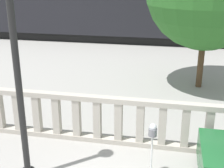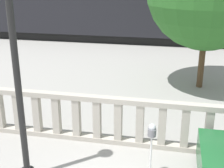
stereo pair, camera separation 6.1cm
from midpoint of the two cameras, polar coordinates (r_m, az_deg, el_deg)
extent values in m
cube|color=#ADA599|center=(8.76, 2.90, -10.56)|extent=(16.61, 0.24, 0.14)
cube|color=#ADA599|center=(8.21, 3.04, -3.18)|extent=(16.61, 0.24, 0.14)
cube|color=#ADA599|center=(9.45, -16.98, -4.91)|extent=(0.20, 0.20, 1.08)
cube|color=#ADA599|center=(9.19, -13.71, -5.30)|extent=(0.20, 0.20, 1.08)
cube|color=#ADA599|center=(8.97, -10.27, -5.69)|extent=(0.20, 0.20, 1.08)
cube|color=#ADA599|center=(8.78, -6.66, -6.08)|extent=(0.20, 0.20, 1.08)
cube|color=#ADA599|center=(8.62, -2.90, -6.46)|extent=(0.20, 0.20, 1.08)
cube|color=#ADA599|center=(8.51, 0.99, -6.82)|extent=(0.20, 0.20, 1.08)
cube|color=#ADA599|center=(8.43, 4.97, -7.15)|extent=(0.20, 0.20, 1.08)
cube|color=#ADA599|center=(8.40, 9.01, -7.46)|extent=(0.20, 0.20, 1.08)
cube|color=#ADA599|center=(8.40, 13.06, -7.73)|extent=(0.20, 0.20, 1.08)
cube|color=#ADA599|center=(8.45, 17.10, -7.96)|extent=(0.20, 0.20, 1.08)
cylinder|color=black|center=(6.63, -17.35, 3.67)|extent=(0.14, 0.14, 5.10)
cylinder|color=silver|center=(7.40, 6.99, -12.87)|extent=(0.04, 0.04, 1.03)
cylinder|color=slate|center=(7.09, 7.20, -8.74)|extent=(0.19, 0.19, 0.18)
sphere|color=#B2B7BC|center=(7.03, 7.24, -7.81)|extent=(0.16, 0.16, 0.16)
cube|color=black|center=(21.91, 0.40, 8.70)|extent=(27.64, 2.27, 0.55)
cube|color=black|center=(21.65, 0.41, 13.06)|extent=(28.21, 2.83, 2.80)
cube|color=black|center=(35.03, 8.06, 12.69)|extent=(18.15, 2.08, 0.55)
cylinder|color=#4C3823|center=(13.15, 15.81, 4.04)|extent=(0.25, 0.25, 2.18)
camera|label=1|loc=(0.03, -90.19, -0.07)|focal=50.00mm
camera|label=2|loc=(0.03, 89.81, 0.07)|focal=50.00mm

